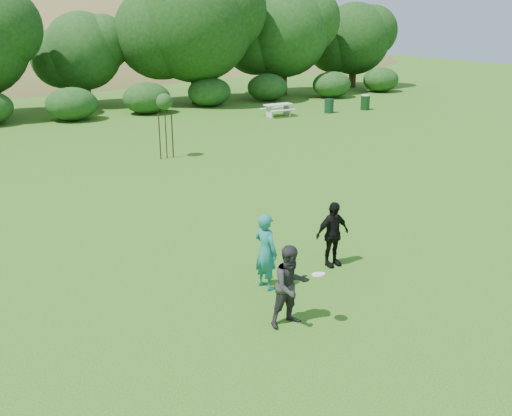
# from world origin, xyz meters

# --- Properties ---
(ground) EXTENTS (120.00, 120.00, 0.00)m
(ground) POSITION_xyz_m (0.00, 0.00, 0.00)
(ground) COLOR #19470C
(ground) RESTS_ON ground
(player_teal) EXTENTS (0.54, 0.73, 1.81)m
(player_teal) POSITION_xyz_m (-1.10, 0.72, 0.90)
(player_teal) COLOR #186F6D
(player_teal) RESTS_ON ground
(player_grey) EXTENTS (0.85, 0.67, 1.73)m
(player_grey) POSITION_xyz_m (-1.55, -0.96, 0.86)
(player_grey) COLOR #29282B
(player_grey) RESTS_ON ground
(player_black) EXTENTS (0.99, 0.42, 1.68)m
(player_black) POSITION_xyz_m (0.99, 0.93, 0.84)
(player_black) COLOR black
(player_black) RESTS_ON ground
(trash_can_near) EXTENTS (0.60, 0.60, 0.90)m
(trash_can_near) POSITION_xyz_m (15.64, 19.93, 0.45)
(trash_can_near) COLOR #143723
(trash_can_near) RESTS_ON ground
(frisbee) EXTENTS (0.27, 0.27, 0.07)m
(frisbee) POSITION_xyz_m (-1.14, -1.30, 1.16)
(frisbee) COLOR white
(frisbee) RESTS_ON ground
(sapling) EXTENTS (0.70, 0.70, 2.85)m
(sapling) POSITION_xyz_m (1.82, 13.74, 2.42)
(sapling) COLOR #3B2617
(sapling) RESTS_ON ground
(picnic_table) EXTENTS (1.80, 1.48, 0.76)m
(picnic_table) POSITION_xyz_m (12.11, 20.53, 0.52)
(picnic_table) COLOR #B8B6AA
(picnic_table) RESTS_ON ground
(trash_can_lidded) EXTENTS (0.60, 0.60, 1.05)m
(trash_can_lidded) POSITION_xyz_m (18.50, 19.71, 0.54)
(trash_can_lidded) COLOR #123416
(trash_can_lidded) RESTS_ON ground
(tree_row) EXTENTS (53.92, 10.38, 9.62)m
(tree_row) POSITION_xyz_m (3.23, 28.68, 4.87)
(tree_row) COLOR #3A2616
(tree_row) RESTS_ON ground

